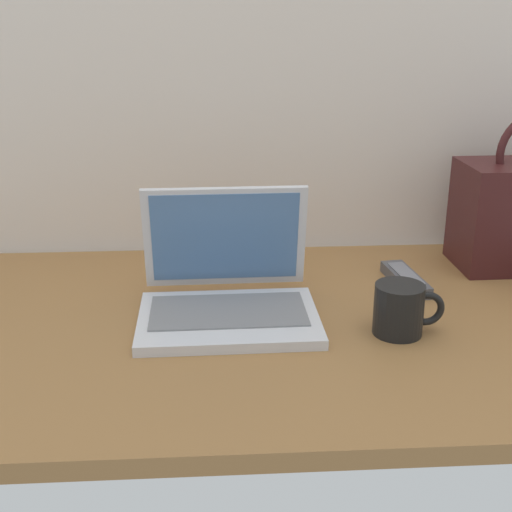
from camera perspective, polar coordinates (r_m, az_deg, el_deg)
desk at (r=1.21m, az=2.30°, el=-5.99°), size 1.60×0.76×0.03m
laptop at (r=1.20m, az=-2.43°, el=-2.84°), size 0.31×0.27×0.22m
coffee_mug at (r=1.16m, az=12.05°, el=-4.35°), size 0.12×0.08×0.09m
remote_control_near at (r=1.37m, az=12.45°, el=-1.90°), size 0.06×0.16×0.02m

